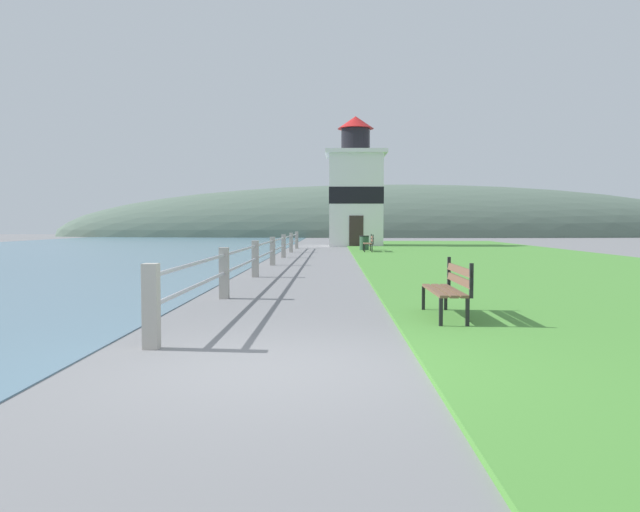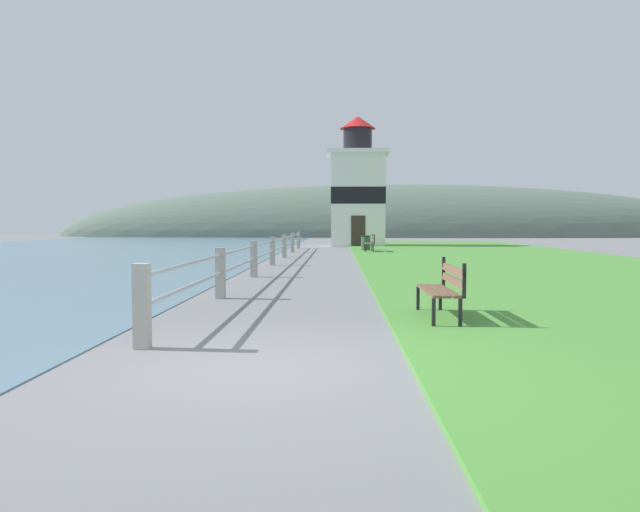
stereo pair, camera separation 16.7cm
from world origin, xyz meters
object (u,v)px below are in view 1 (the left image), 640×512
Objects in this scene: park_bench_near at (450,286)px; trash_bin at (364,243)px; lighthouse at (355,191)px; park_bench_midway at (369,242)px.

park_bench_near is 24.28m from trash_bin.
lighthouse is 8.42m from trash_bin.
trash_bin is (-0.08, 24.28, -0.11)m from park_bench_near.
lighthouse is (-0.29, 32.06, 3.09)m from park_bench_near.
park_bench_near is 32.21m from lighthouse.
park_bench_midway reaches higher than trash_bin.
park_bench_midway is 0.20× the size of lighthouse.
park_bench_midway is 2.05× the size of trash_bin.
trash_bin is at bearing -89.94° from park_bench_near.
park_bench_midway is 10.02m from lighthouse.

